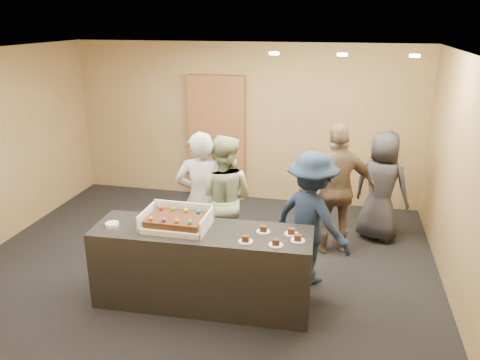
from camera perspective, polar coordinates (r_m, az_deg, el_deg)
The scene contains 17 objects.
room at distance 5.76m, azimuth -4.81°, elevation 1.67°, with size 6.04×6.00×2.70m.
serving_counter at distance 5.32m, azimuth -4.57°, elevation -10.50°, with size 2.40×0.70×0.90m, color black.
storage_cabinet at distance 8.18m, azimuth -2.82°, elevation 5.11°, with size 0.98×0.15×2.17m, color brown.
cake_box at distance 5.20m, azimuth -7.68°, elevation -5.20°, with size 0.71×0.49×0.21m.
sheet_cake at distance 5.16m, azimuth -7.81°, elevation -4.80°, with size 0.61×0.42×0.12m.
plate_stack at distance 5.37m, azimuth -15.31°, elevation -5.24°, with size 0.15×0.15×0.04m, color white.
slice_a at distance 4.84m, azimuth 0.70°, elevation -7.29°, with size 0.15×0.15×0.07m.
slice_b at distance 5.05m, azimuth 2.89°, elevation -6.08°, with size 0.15×0.15×0.07m.
slice_c at distance 4.78m, azimuth 4.40°, elevation -7.68°, with size 0.15×0.15×0.07m.
slice_d at distance 5.02m, azimuth 6.28°, elevation -6.34°, with size 0.15×0.15×0.07m.
slice_e at distance 4.89m, azimuth 7.05°, elevation -7.12°, with size 0.15×0.15×0.07m.
person_server_grey at distance 6.00m, azimuth -4.73°, elevation -2.32°, with size 0.64×0.42×1.77m, color #ACACB1.
person_sage_man at distance 6.09m, azimuth -2.04°, elevation -2.27°, with size 0.82×0.64×1.70m, color #9FAD82.
person_navy_man at distance 5.63m, azimuth 8.69°, elevation -4.68°, with size 1.06×0.61×1.64m, color #19263E.
person_brown_extra at distance 6.38m, azimuth 11.73°, elevation -1.15°, with size 1.05×0.44×1.80m, color brown.
person_dark_suit at distance 6.95m, azimuth 16.86°, elevation -0.75°, with size 0.78×0.51×1.61m, color #29282E.
ceiling_spotlights at distance 5.74m, azimuth 12.36°, elevation 14.71°, with size 1.72×0.12×0.03m.
Camera 1 is at (1.68, -5.22, 3.09)m, focal length 35.00 mm.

